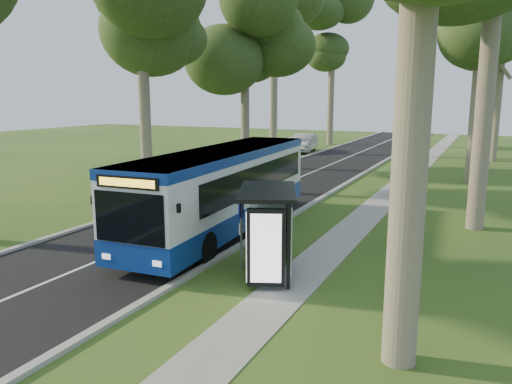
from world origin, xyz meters
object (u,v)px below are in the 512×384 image
bus_shelter (266,218)px  car_white (294,144)px  bus (224,190)px  litter_bin (268,235)px  bus_stop_sign (241,225)px  car_silver (304,143)px

bus_shelter → car_white: bearing=87.1°
bus → litter_bin: bearing=-32.8°
bus_shelter → bus_stop_sign: bearing=133.5°
bus → bus_stop_sign: bus is taller
bus_shelter → litter_bin: bearing=90.5°
litter_bin → car_white: (-10.25, 29.33, 0.28)m
bus_shelter → car_silver: 34.39m
bus → bus_stop_sign: size_ratio=5.55×
bus_stop_sign → car_silver: bearing=103.4°
litter_bin → car_white: size_ratio=0.22×
bus_stop_sign → car_white: bearing=104.8°
litter_bin → car_silver: 31.49m
bus → litter_bin: size_ratio=12.23×
bus_shelter → car_white: 33.98m
bus → bus_shelter: 5.52m
car_silver → car_white: bearing=-142.7°
bus → car_silver: size_ratio=2.39×
bus → bus_stop_sign: bearing=-57.5°
bus_stop_sign → bus_shelter: size_ratio=0.65×
car_silver → bus: bearing=-83.2°
bus_shelter → car_silver: (-10.70, 32.67, -0.98)m
car_white → bus_shelter: bearing=-68.6°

